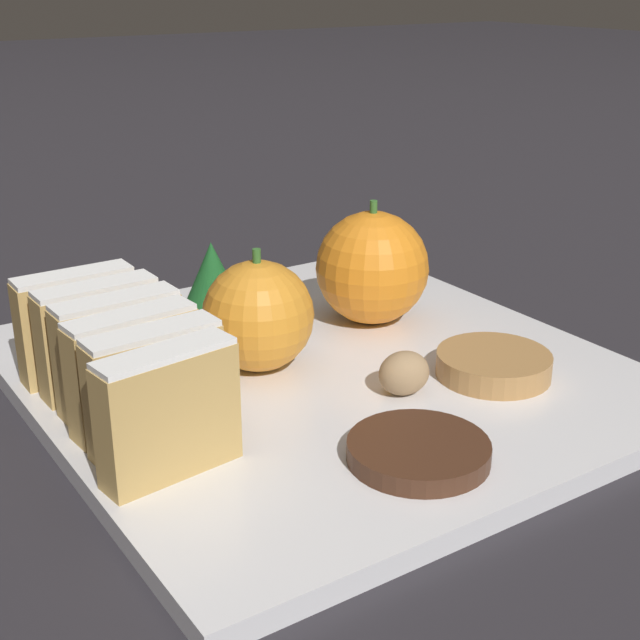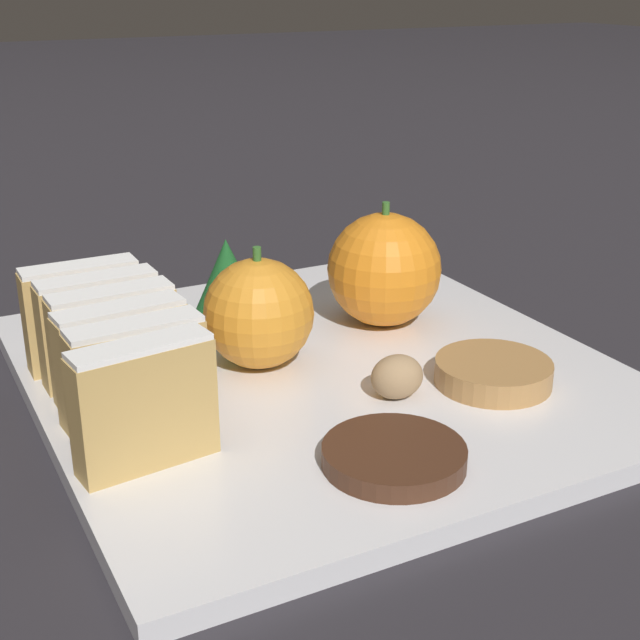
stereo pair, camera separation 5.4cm
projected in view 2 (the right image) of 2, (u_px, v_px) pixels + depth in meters
name	position (u px, v px, depth m)	size (l,w,h in m)	color
ground_plane	(320.00, 383.00, 0.55)	(6.00, 6.00, 0.00)	#28262B
serving_platter	(320.00, 374.00, 0.55)	(0.34, 0.35, 0.01)	white
stollen_slice_front	(144.00, 405.00, 0.43)	(0.07, 0.03, 0.06)	tan
stollen_slice_second	(139.00, 381.00, 0.45)	(0.07, 0.02, 0.06)	tan
stollen_slice_third	(123.00, 362.00, 0.47)	(0.07, 0.03, 0.06)	tan
stollen_slice_fourth	(115.00, 344.00, 0.50)	(0.07, 0.02, 0.06)	tan
stollen_slice_fifth	(100.00, 329.00, 0.52)	(0.07, 0.02, 0.06)	tan
stollen_slice_sixth	(83.00, 315.00, 0.54)	(0.07, 0.02, 0.06)	tan
orange_near	(259.00, 313.00, 0.54)	(0.07, 0.07, 0.08)	orange
orange_far	(384.00, 270.00, 0.60)	(0.08, 0.08, 0.09)	orange
walnut	(397.00, 377.00, 0.50)	(0.03, 0.03, 0.03)	tan
chocolate_cookie	(394.00, 456.00, 0.44)	(0.07, 0.07, 0.01)	#472819
gingerbread_cookie	(493.00, 372.00, 0.52)	(0.07, 0.07, 0.01)	#B27F47
evergreen_sprig	(227.00, 276.00, 0.62)	(0.05, 0.05, 0.05)	#195623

